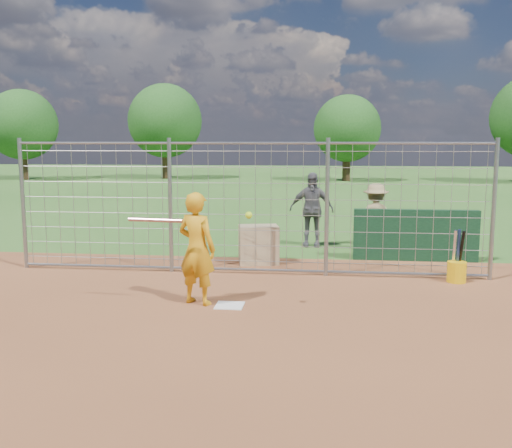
# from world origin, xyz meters

# --- Properties ---
(ground) EXTENTS (100.00, 100.00, 0.00)m
(ground) POSITION_xyz_m (0.00, 0.00, 0.00)
(ground) COLOR #2D591E
(ground) RESTS_ON ground
(infield_dirt) EXTENTS (18.00, 18.00, 0.00)m
(infield_dirt) POSITION_xyz_m (0.00, -3.00, 0.01)
(infield_dirt) COLOR brown
(infield_dirt) RESTS_ON ground
(home_plate) EXTENTS (0.43, 0.43, 0.02)m
(home_plate) POSITION_xyz_m (0.00, -0.20, 0.01)
(home_plate) COLOR silver
(home_plate) RESTS_ON ground
(dugout_wall) EXTENTS (2.60, 0.20, 1.10)m
(dugout_wall) POSITION_xyz_m (3.40, 3.60, 0.55)
(dugout_wall) COLOR #11381E
(dugout_wall) RESTS_ON ground
(batter) EXTENTS (0.76, 0.63, 1.77)m
(batter) POSITION_xyz_m (-0.52, -0.12, 0.88)
(batter) COLOR orange
(batter) RESTS_ON ground
(bystander_b) EXTENTS (1.07, 0.48, 1.80)m
(bystander_b) POSITION_xyz_m (1.17, 5.05, 0.90)
(bystander_b) COLOR #4F4F53
(bystander_b) RESTS_ON ground
(bystander_c) EXTENTS (1.04, 0.63, 1.57)m
(bystander_c) POSITION_xyz_m (2.65, 4.66, 0.79)
(bystander_c) COLOR #998053
(bystander_c) RESTS_ON ground
(equipment_bin) EXTENTS (0.90, 0.71, 0.80)m
(equipment_bin) POSITION_xyz_m (0.11, 2.94, 0.40)
(equipment_bin) COLOR tan
(equipment_bin) RESTS_ON ground
(equipment_in_play) EXTENTS (1.91, 0.20, 0.19)m
(equipment_in_play) POSITION_xyz_m (-0.74, -0.44, 1.39)
(equipment_in_play) COLOR silver
(equipment_in_play) RESTS_ON ground
(bucket_with_bats) EXTENTS (0.34, 0.39, 0.97)m
(bucket_with_bats) POSITION_xyz_m (3.85, 1.76, 0.25)
(bucket_with_bats) COLOR #EDB30C
(bucket_with_bats) RESTS_ON ground
(backstop_fence) EXTENTS (9.08, 0.08, 2.60)m
(backstop_fence) POSITION_xyz_m (0.00, 2.00, 1.26)
(backstop_fence) COLOR gray
(backstop_fence) RESTS_ON ground
(tree_line) EXTENTS (44.66, 6.72, 6.48)m
(tree_line) POSITION_xyz_m (3.13, 28.13, 3.71)
(tree_line) COLOR #3F2B19
(tree_line) RESTS_ON ground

